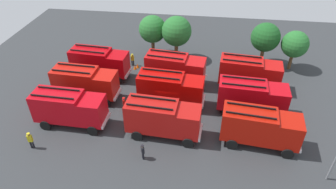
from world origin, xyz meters
TOP-DOWN VIEW (x-y plane):
  - ground_plane at (0.00, 0.00)m, footprint 54.73×54.73m
  - fire_truck_0 at (-9.23, -4.52)m, footprint 7.26×2.90m
  - fire_truck_1 at (0.15, -4.82)m, footprint 7.33×3.11m
  - fire_truck_2 at (9.11, -4.84)m, footprint 7.41×3.34m
  - fire_truck_3 at (-9.31, 0.05)m, footprint 7.29×2.99m
  - fire_truck_4 at (0.23, 0.18)m, footprint 7.34×3.13m
  - fire_truck_5 at (8.80, -0.15)m, footprint 7.33×3.09m
  - fire_truck_6 at (-9.20, 4.69)m, footprint 7.35×3.16m
  - fire_truck_7 at (0.23, 4.51)m, footprint 7.43×3.40m
  - fire_truck_8 at (8.96, 4.72)m, footprint 7.41×3.33m
  - firefighter_0 at (-5.88, 7.98)m, footprint 0.43×0.28m
  - firefighter_1 at (9.96, 7.02)m, footprint 0.47×0.36m
  - firefighter_2 at (-4.46, -1.83)m, footprint 0.39×0.48m
  - firefighter_3 at (-1.15, -8.12)m, footprint 0.40×0.48m
  - firefighter_4 at (-11.62, -8.24)m, footprint 0.46×0.31m
  - tree_0 at (-3.68, 11.37)m, footprint 3.73×3.73m
  - tree_1 at (-0.29, 10.54)m, footprint 3.98×3.98m
  - tree_2 at (11.23, 10.76)m, footprint 3.74×3.74m
  - tree_3 at (14.83, 9.98)m, footprint 3.39×3.39m
  - traffic_cone_0 at (-5.39, 7.08)m, footprint 0.39×0.39m
  - traffic_cone_1 at (-5.12, 7.48)m, footprint 0.41×0.41m

SIDE VIEW (x-z plane):
  - ground_plane at x=0.00m, z-range 0.00..0.00m
  - traffic_cone_0 at x=-5.39m, z-range 0.00..0.56m
  - traffic_cone_1 at x=-5.12m, z-range 0.00..0.59m
  - firefighter_3 at x=-1.15m, z-range 0.09..1.72m
  - firefighter_0 at x=-5.88m, z-range 0.10..1.81m
  - firefighter_1 at x=9.96m, z-range 0.11..1.85m
  - firefighter_4 at x=-11.62m, z-range 0.12..1.94m
  - firefighter_2 at x=-4.46m, z-range 0.12..1.95m
  - fire_truck_0 at x=-9.23m, z-range 0.21..4.09m
  - fire_truck_1 at x=0.15m, z-range 0.21..4.09m
  - fire_truck_2 at x=9.11m, z-range 0.21..4.09m
  - fire_truck_3 at x=-9.31m, z-range 0.21..4.09m
  - fire_truck_4 at x=0.23m, z-range 0.21..4.09m
  - fire_truck_5 at x=8.80m, z-range 0.21..4.09m
  - fire_truck_6 at x=-9.20m, z-range 0.21..4.09m
  - fire_truck_7 at x=0.23m, z-range 0.21..4.09m
  - fire_truck_8 at x=8.96m, z-range 0.21..4.09m
  - tree_3 at x=14.83m, z-range 0.91..6.16m
  - tree_0 at x=-3.68m, z-range 1.00..6.78m
  - tree_2 at x=11.23m, z-range 1.00..6.80m
  - tree_1 at x=-0.29m, z-range 1.07..7.23m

